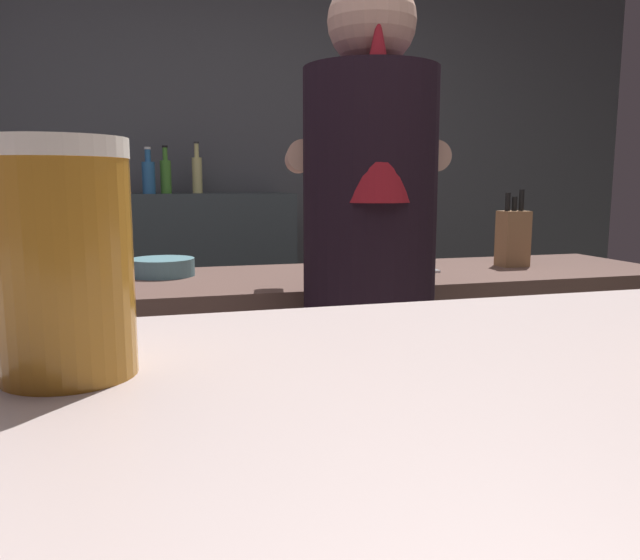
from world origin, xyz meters
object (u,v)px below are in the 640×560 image
(bottle_vinegar, at_px, (197,173))
(chefs_knife, at_px, (406,272))
(pint_glass_near, at_px, (63,259))
(bottle_olive_oil, at_px, (149,176))
(knife_block, at_px, (513,237))
(bottle_soy, at_px, (166,175))
(mixing_bowl, at_px, (162,267))
(bartender, at_px, (369,269))

(bottle_vinegar, bearing_deg, chefs_knife, -68.33)
(pint_glass_near, height_order, bottle_olive_oil, bottle_olive_oil)
(knife_block, xyz_separation_m, bottle_soy, (-1.16, 1.26, 0.23))
(bottle_vinegar, bearing_deg, mixing_bowl, -100.47)
(mixing_bowl, relative_size, bottle_vinegar, 0.80)
(bottle_soy, bearing_deg, mixing_bowl, -93.34)
(bartender, bearing_deg, bottle_soy, 25.83)
(bartender, distance_m, bottle_olive_oil, 1.75)
(chefs_knife, bearing_deg, pint_glass_near, -118.75)
(bottle_vinegar, bearing_deg, bottle_olive_oil, -148.57)
(bottle_vinegar, bearing_deg, bottle_soy, -154.76)
(knife_block, relative_size, bottle_vinegar, 1.06)
(bartender, relative_size, bottle_soy, 7.30)
(bottle_olive_oil, bearing_deg, chefs_knife, -57.38)
(bartender, relative_size, bottle_olive_oil, 7.71)
(chefs_knife, height_order, bottle_vinegar, bottle_vinegar)
(mixing_bowl, distance_m, chefs_knife, 0.80)
(mixing_bowl, relative_size, chefs_knife, 0.86)
(bottle_olive_oil, bearing_deg, bartender, -72.60)
(chefs_knife, height_order, pint_glass_near, pint_glass_near)
(bartender, height_order, pint_glass_near, bartender)
(knife_block, relative_size, mixing_bowl, 1.33)
(bottle_soy, bearing_deg, bottle_vinegar, 25.24)
(bartender, relative_size, chefs_knife, 7.13)
(bottle_vinegar, xyz_separation_m, bottle_olive_oil, (-0.24, -0.15, -0.02))
(bartender, xyz_separation_m, bottle_vinegar, (-0.27, 1.80, 0.27))
(pint_glass_near, bearing_deg, chefs_knife, 59.89)
(mixing_bowl, xyz_separation_m, chefs_knife, (0.78, -0.17, -0.02))
(bottle_vinegar, bearing_deg, bartender, -81.34)
(bartender, relative_size, mixing_bowl, 8.25)
(mixing_bowl, bearing_deg, bottle_olive_oil, 90.84)
(knife_block, xyz_separation_m, bottle_olive_oil, (-1.25, 1.18, 0.23))
(pint_glass_near, bearing_deg, mixing_bowl, 86.50)
(bartender, height_order, bottle_vinegar, bartender)
(pint_glass_near, xyz_separation_m, bottle_olive_oil, (0.09, 2.78, 0.08))
(bartender, bearing_deg, bottle_vinegar, 20.36)
(bottle_soy, bearing_deg, bartender, -75.86)
(bottle_vinegar, height_order, bottle_olive_oil, bottle_vinegar)
(knife_block, distance_m, mixing_bowl, 1.24)
(mixing_bowl, bearing_deg, bottle_vinegar, 79.53)
(knife_block, distance_m, chefs_knife, 0.46)
(chefs_knife, relative_size, bottle_olive_oil, 1.08)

